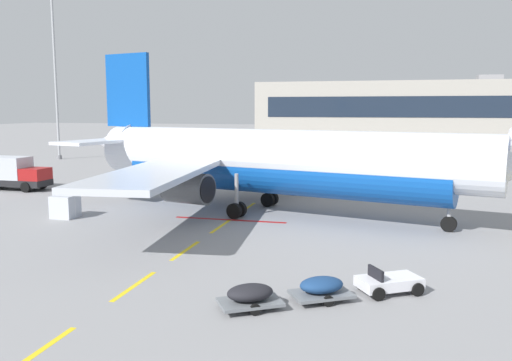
% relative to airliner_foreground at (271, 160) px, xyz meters
% --- Properties ---
extents(apron_paint_markings, '(8.00, 97.58, 0.01)m').
position_rel_airliner_foreground_xyz_m(apron_paint_markings, '(-2.26, 12.74, -3.95)').
color(apron_paint_markings, yellow).
rests_on(apron_paint_markings, ground).
extents(airliner_foreground, '(34.47, 33.62, 12.20)m').
position_rel_airliner_foreground_xyz_m(airliner_foreground, '(0.00, 0.00, 0.00)').
color(airliner_foreground, silver).
rests_on(airliner_foreground, ground).
extents(catering_truck, '(7.03, 2.75, 3.14)m').
position_rel_airliner_foreground_xyz_m(catering_truck, '(-26.57, 5.23, -2.30)').
color(catering_truck, black).
rests_on(catering_truck, ground).
extents(ground_power_truck, '(7.26, 3.41, 3.14)m').
position_rel_airliner_foreground_xyz_m(ground_power_truck, '(11.39, 20.74, -2.30)').
color(ground_power_truck, black).
rests_on(ground_power_truck, ground).
extents(baggage_train, '(8.08, 5.76, 1.14)m').
position_rel_airliner_foreground_xyz_m(baggage_train, '(5.92, -16.95, -3.42)').
color(baggage_train, silver).
rests_on(baggage_train, ground).
extents(uld_cargo_container, '(1.62, 1.57, 1.60)m').
position_rel_airliner_foreground_xyz_m(uld_cargo_container, '(-13.82, -5.09, -3.15)').
color(uld_cargo_container, '#B7BCC6').
rests_on(uld_cargo_container, ground).
extents(apron_light_mast_near, '(1.80, 1.80, 27.50)m').
position_rel_airliner_foreground_xyz_m(apron_light_mast_near, '(-40.72, 33.28, 12.95)').
color(apron_light_mast_near, slate).
rests_on(apron_light_mast_near, ground).
extents(terminal_satellite, '(93.31, 22.71, 16.38)m').
position_rel_airliner_foreground_xyz_m(terminal_satellite, '(19.11, 113.74, 3.45)').
color(terminal_satellite, '#9E998E').
rests_on(terminal_satellite, ground).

